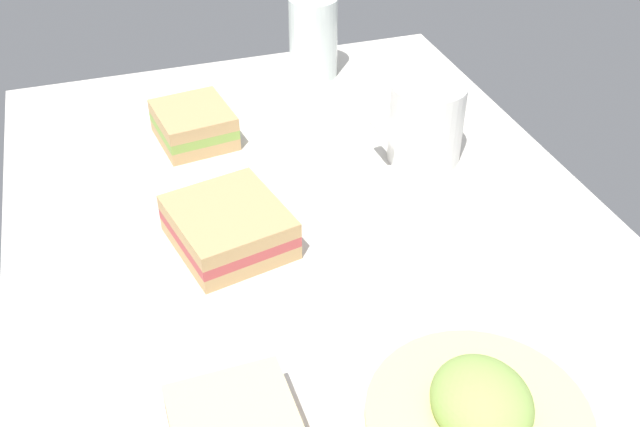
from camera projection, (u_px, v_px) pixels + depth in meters
The scene contains 6 objects.
tabletop at pixel (320, 244), 78.53cm from camera, with size 90.00×64.00×2.00cm, color beige.
plate_of_food at pixel (480, 410), 57.96cm from camera, with size 18.06×18.06×5.45cm.
coffee_mug_black at pixel (426, 121), 87.35cm from camera, with size 8.79×11.08×9.68cm.
sandwich_main at pixel (194, 125), 92.23cm from camera, with size 10.73×9.91×4.40cm.
sandwich_side at pixel (229, 227), 75.63cm from camera, with size 13.79×12.88×4.40cm.
glass_of_milk at pixel (313, 42), 105.49cm from camera, with size 6.93×6.93×11.48cm.
Camera 1 is at (-57.84, 18.92, 50.74)cm, focal length 41.47 mm.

